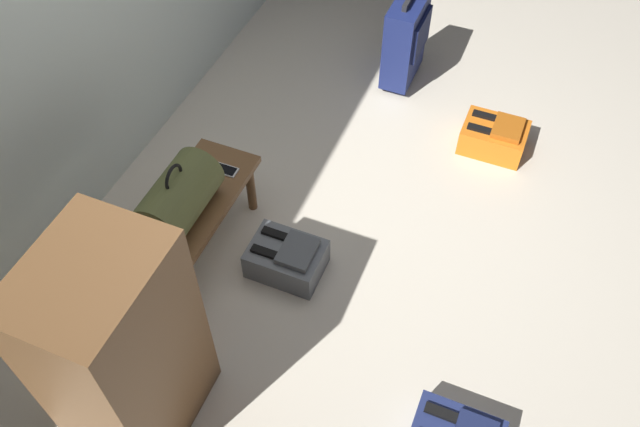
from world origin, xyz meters
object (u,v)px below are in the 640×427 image
cell_phone (224,169)px  backpack_orange (494,137)px  bench (186,221)px  duffel_bag_olive (179,197)px  backpack_grey (287,258)px  suitcase_upright_navy (405,40)px  side_cabinet (122,350)px

cell_phone → backpack_orange: size_ratio=0.38×
bench → backpack_orange: 1.94m
duffel_bag_olive → backpack_grey: duffel_bag_olive is taller
suitcase_upright_navy → cell_phone: bearing=161.1°
backpack_orange → backpack_grey: bearing=148.8°
duffel_bag_olive → backpack_orange: bearing=-41.6°
duffel_bag_olive → cell_phone: 0.37m
suitcase_upright_navy → backpack_orange: 0.86m
bench → cell_phone: size_ratio=6.94×
duffel_bag_olive → suitcase_upright_navy: size_ratio=0.69×
duffel_bag_olive → suitcase_upright_navy: duffel_bag_olive is taller
bench → duffel_bag_olive: duffel_bag_olive is taller
duffel_bag_olive → suitcase_upright_navy: 1.94m
backpack_orange → side_cabinet: 2.53m
cell_phone → backpack_orange: (1.10, -1.24, -0.29)m
backpack_grey → side_cabinet: size_ratio=0.35×
backpack_orange → side_cabinet: side_cabinet is taller
bench → cell_phone: 0.35m
suitcase_upright_navy → backpack_orange: (-0.40, -0.72, -0.24)m
suitcase_upright_navy → side_cabinet: (-2.65, 0.34, 0.22)m
backpack_orange → suitcase_upright_navy: bearing=60.7°
bench → suitcase_upright_navy: suitcase_upright_navy is taller
duffel_bag_olive → backpack_grey: 0.65m
duffel_bag_olive → side_cabinet: bearing=-164.7°
suitcase_upright_navy → duffel_bag_olive: bearing=163.1°
suitcase_upright_navy → backpack_orange: bearing=-119.3°
suitcase_upright_navy → backpack_orange: size_ratio=1.68×
bench → suitcase_upright_navy: 1.92m
cell_phone → backpack_grey: 0.57m
bench → side_cabinet: side_cabinet is taller
bench → duffel_bag_olive: bearing=-180.0°
duffel_bag_olive → side_cabinet: side_cabinet is taller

